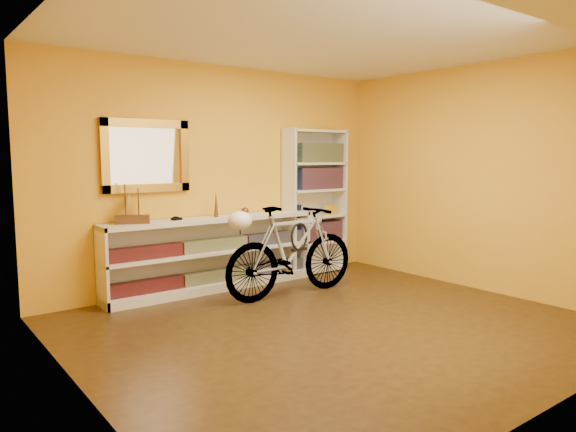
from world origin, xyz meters
TOP-DOWN VIEW (x-y plane):
  - floor at (0.00, 0.00)m, footprint 4.50×4.00m
  - ceiling at (0.00, 0.00)m, footprint 4.50×4.00m
  - back_wall at (0.00, 2.00)m, footprint 4.50×0.01m
  - left_wall at (-2.25, 0.00)m, footprint 0.01×4.00m
  - right_wall at (2.25, 0.00)m, footprint 0.01×4.00m
  - gilt_mirror at (-0.95, 1.97)m, footprint 0.98×0.06m
  - wall_socket at (0.90, 1.99)m, footprint 0.09×0.02m
  - console_unit at (-0.23, 1.81)m, footprint 2.60×0.35m
  - cd_row_lower at (-0.23, 1.79)m, footprint 2.50×0.13m
  - cd_row_upper at (-0.23, 1.79)m, footprint 2.50×0.13m
  - model_ship at (-1.18, 1.81)m, footprint 0.37×0.25m
  - toy_car at (-0.69, 1.81)m, footprint 0.00×0.00m
  - bronze_ornament at (-0.19, 1.81)m, footprint 0.05×0.05m
  - decorative_orb at (0.20, 1.81)m, footprint 0.09×0.09m
  - bookcase at (1.31, 1.84)m, footprint 0.90×0.30m
  - book_row_a at (1.36, 1.84)m, footprint 0.70×0.22m
  - book_row_b at (1.36, 1.84)m, footprint 0.70×0.22m
  - book_row_c at (1.36, 1.84)m, footprint 0.70×0.22m
  - travel_mug at (1.03, 1.82)m, footprint 0.07×0.07m
  - red_tin at (1.11, 1.87)m, footprint 0.17×0.17m
  - yellow_bag at (1.56, 1.80)m, footprint 0.19×0.16m
  - bicycle at (0.33, 1.06)m, footprint 0.49×1.73m
  - helmet at (-0.33, 1.08)m, footprint 0.26×0.24m
  - u_lock at (0.43, 1.06)m, footprint 0.23×0.03m

SIDE VIEW (x-z plane):
  - floor at x=0.00m, z-range -0.01..0.00m
  - cd_row_lower at x=-0.23m, z-range 0.10..0.24m
  - wall_socket at x=0.90m, z-range 0.21..0.29m
  - console_unit at x=-0.23m, z-range 0.00..0.85m
  - bicycle at x=0.33m, z-range 0.00..1.01m
  - cd_row_upper at x=-0.23m, z-range 0.47..0.60m
  - book_row_a at x=1.36m, z-range 0.42..0.68m
  - u_lock at x=0.43m, z-range 0.54..0.78m
  - yellow_bag at x=1.56m, z-range 0.77..0.90m
  - travel_mug at x=1.03m, z-range 0.77..0.93m
  - toy_car at x=-0.69m, z-range 0.85..0.85m
  - helmet at x=-0.33m, z-range 0.80..0.99m
  - decorative_orb at x=0.20m, z-range 0.85..0.94m
  - bookcase at x=1.31m, z-range 0.00..1.90m
  - bronze_ornament at x=-0.19m, z-range 0.85..1.17m
  - model_ship at x=-1.18m, z-range 0.85..1.26m
  - book_row_b at x=1.36m, z-range 1.11..1.40m
  - back_wall at x=0.00m, z-range 0.00..2.60m
  - left_wall at x=-2.25m, z-range 0.00..2.60m
  - right_wall at x=2.25m, z-range 0.00..2.60m
  - gilt_mirror at x=-0.95m, z-range 1.16..1.94m
  - red_tin at x=1.11m, z-range 1.46..1.67m
  - book_row_c at x=1.36m, z-range 1.46..1.71m
  - ceiling at x=0.00m, z-range 2.60..2.61m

